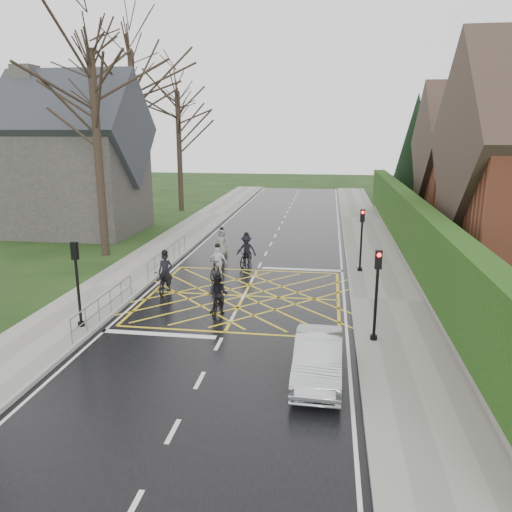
% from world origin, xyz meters
% --- Properties ---
extents(ground, '(120.00, 120.00, 0.00)m').
position_xyz_m(ground, '(0.00, 0.00, 0.00)').
color(ground, black).
rests_on(ground, ground).
extents(road, '(9.00, 80.00, 0.01)m').
position_xyz_m(road, '(0.00, 0.00, 0.01)').
color(road, black).
rests_on(road, ground).
extents(sidewalk_right, '(3.00, 80.00, 0.15)m').
position_xyz_m(sidewalk_right, '(6.00, 0.00, 0.07)').
color(sidewalk_right, gray).
rests_on(sidewalk_right, ground).
extents(sidewalk_left, '(3.00, 80.00, 0.15)m').
position_xyz_m(sidewalk_left, '(-6.00, 0.00, 0.07)').
color(sidewalk_left, gray).
rests_on(sidewalk_left, ground).
extents(stone_wall, '(0.50, 38.00, 0.70)m').
position_xyz_m(stone_wall, '(7.75, 6.00, 0.35)').
color(stone_wall, slate).
rests_on(stone_wall, ground).
extents(hedge, '(0.90, 38.00, 2.80)m').
position_xyz_m(hedge, '(7.75, 6.00, 2.10)').
color(hedge, black).
rests_on(hedge, stone_wall).
extents(house_far, '(9.80, 8.80, 10.30)m').
position_xyz_m(house_far, '(14.75, 18.00, 4.36)').
color(house_far, brown).
rests_on(house_far, ground).
extents(conifer, '(4.60, 4.60, 10.00)m').
position_xyz_m(conifer, '(10.75, 26.00, 4.99)').
color(conifer, black).
rests_on(conifer, ground).
extents(church, '(8.80, 7.80, 11.00)m').
position_xyz_m(church, '(-13.54, 12.00, 4.93)').
color(church, '#2D2B28').
rests_on(church, ground).
extents(tree_near, '(9.24, 9.24, 11.44)m').
position_xyz_m(tree_near, '(-9.00, 6.00, 7.91)').
color(tree_near, black).
rests_on(tree_near, ground).
extents(tree_mid, '(10.08, 10.08, 12.48)m').
position_xyz_m(tree_mid, '(-10.00, 14.00, 8.63)').
color(tree_mid, black).
rests_on(tree_mid, ground).
extents(tree_far, '(8.40, 8.40, 10.40)m').
position_xyz_m(tree_far, '(-9.30, 22.00, 7.19)').
color(tree_far, black).
rests_on(tree_far, ground).
extents(railing_south, '(0.05, 5.04, 1.03)m').
position_xyz_m(railing_south, '(-4.65, -3.50, 0.78)').
color(railing_south, slate).
rests_on(railing_south, ground).
extents(railing_north, '(0.05, 6.04, 1.03)m').
position_xyz_m(railing_north, '(-4.65, 4.00, 0.79)').
color(railing_north, slate).
rests_on(railing_north, ground).
extents(traffic_light_ne, '(0.24, 0.31, 3.21)m').
position_xyz_m(traffic_light_ne, '(5.10, 4.20, 1.66)').
color(traffic_light_ne, black).
rests_on(traffic_light_ne, ground).
extents(traffic_light_se, '(0.24, 0.31, 3.21)m').
position_xyz_m(traffic_light_se, '(5.10, -4.20, 1.66)').
color(traffic_light_se, black).
rests_on(traffic_light_se, ground).
extents(traffic_light_sw, '(0.24, 0.31, 3.21)m').
position_xyz_m(traffic_light_sw, '(-5.10, -4.50, 1.66)').
color(traffic_light_sw, black).
rests_on(traffic_light_sw, ground).
extents(cyclist_rear, '(0.84, 1.97, 1.86)m').
position_xyz_m(cyclist_rear, '(-3.54, 0.18, 0.60)').
color(cyclist_rear, black).
rests_on(cyclist_rear, ground).
extents(cyclist_back, '(0.78, 1.71, 1.70)m').
position_xyz_m(cyclist_back, '(-0.61, -2.26, 0.64)').
color(cyclist_back, black).
rests_on(cyclist_back, ground).
extents(cyclist_mid, '(1.12, 1.89, 1.77)m').
position_xyz_m(cyclist_mid, '(-0.71, 4.95, 0.65)').
color(cyclist_mid, black).
rests_on(cyclist_mid, ground).
extents(cyclist_front, '(0.98, 1.77, 1.72)m').
position_xyz_m(cyclist_front, '(-1.67, 2.37, 0.63)').
color(cyclist_front, black).
rests_on(cyclist_front, ground).
extents(cyclist_lead, '(0.96, 1.77, 1.64)m').
position_xyz_m(cyclist_lead, '(-2.43, 6.80, 0.57)').
color(cyclist_lead, gold).
rests_on(cyclist_lead, ground).
extents(car, '(1.38, 3.83, 1.26)m').
position_xyz_m(car, '(3.32, -6.89, 0.63)').
color(car, '#B3B5BA').
rests_on(car, ground).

